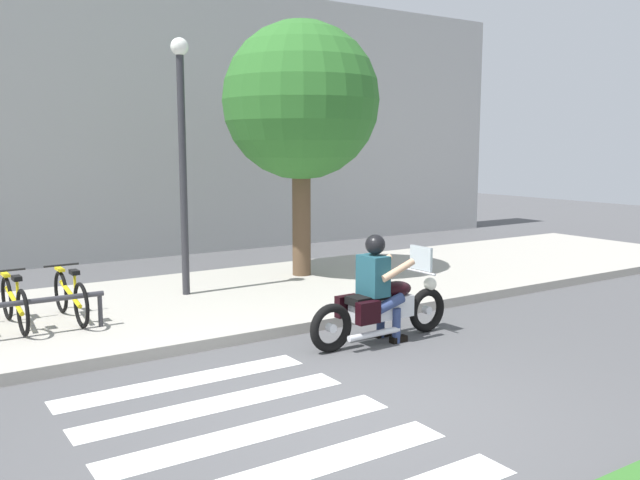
% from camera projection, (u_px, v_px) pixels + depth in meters
% --- Properties ---
extents(ground_plane, '(48.00, 48.00, 0.00)m').
position_uv_depth(ground_plane, '(347.00, 409.00, 6.56)').
color(ground_plane, '#4C4C4F').
extents(sidewalk, '(24.00, 4.40, 0.15)m').
position_uv_depth(sidewalk, '(172.00, 307.00, 10.43)').
color(sidewalk, '#A8A399').
rests_on(sidewalk, ground).
extents(crosswalk_stripe_1, '(2.80, 0.40, 0.01)m').
position_uv_depth(crosswalk_stripe_1, '(299.00, 469.00, 5.33)').
color(crosswalk_stripe_1, white).
rests_on(crosswalk_stripe_1, ground).
extents(crosswalk_stripe_2, '(2.80, 0.40, 0.01)m').
position_uv_depth(crosswalk_stripe_2, '(252.00, 433.00, 5.99)').
color(crosswalk_stripe_2, white).
rests_on(crosswalk_stripe_2, ground).
extents(crosswalk_stripe_3, '(2.80, 0.40, 0.01)m').
position_uv_depth(crosswalk_stripe_3, '(215.00, 404.00, 6.66)').
color(crosswalk_stripe_3, white).
rests_on(crosswalk_stripe_3, ground).
extents(crosswalk_stripe_4, '(2.80, 0.40, 0.01)m').
position_uv_depth(crosswalk_stripe_4, '(184.00, 381.00, 7.32)').
color(crosswalk_stripe_4, white).
rests_on(crosswalk_stripe_4, ground).
extents(motorcycle, '(2.24, 0.62, 1.21)m').
position_uv_depth(motorcycle, '(382.00, 308.00, 8.78)').
color(motorcycle, black).
rests_on(motorcycle, ground).
extents(rider, '(0.63, 0.54, 1.43)m').
position_uv_depth(rider, '(378.00, 281.00, 8.68)').
color(rider, '#1E4C59').
rests_on(rider, ground).
extents(bicycle_2, '(0.48, 1.61, 0.74)m').
position_uv_depth(bicycle_2, '(14.00, 303.00, 8.89)').
color(bicycle_2, black).
rests_on(bicycle_2, sidewalk).
extents(bicycle_3, '(0.48, 1.62, 0.74)m').
position_uv_depth(bicycle_3, '(70.00, 296.00, 9.28)').
color(bicycle_3, black).
rests_on(bicycle_3, sidewalk).
extents(street_lamp, '(0.28, 0.28, 4.22)m').
position_uv_depth(street_lamp, '(182.00, 145.00, 10.64)').
color(street_lamp, '#2D2D33').
rests_on(street_lamp, ground).
extents(tree_near_rack, '(2.87, 2.87, 4.80)m').
position_uv_depth(tree_near_rack, '(301.00, 102.00, 12.20)').
color(tree_near_rack, brown).
rests_on(tree_near_rack, ground).
extents(building_backdrop, '(24.00, 1.20, 6.27)m').
position_uv_depth(building_backdrop, '(73.00, 119.00, 14.74)').
color(building_backdrop, '#A5A5A5').
rests_on(building_backdrop, ground).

